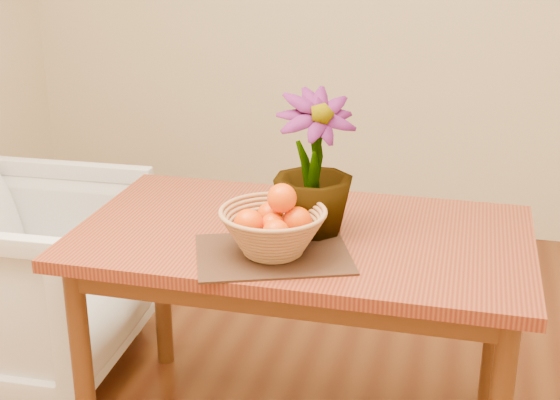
% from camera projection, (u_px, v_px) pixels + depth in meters
% --- Properties ---
extents(table, '(1.40, 0.80, 0.75)m').
position_uv_depth(table, '(302.00, 257.00, 2.45)').
color(table, brown).
rests_on(table, floor).
extents(placemat, '(0.53, 0.46, 0.01)m').
position_uv_depth(placemat, '(273.00, 254.00, 2.25)').
color(placemat, '#3A2215').
rests_on(placemat, table).
extents(wicker_basket, '(0.31, 0.31, 0.13)m').
position_uv_depth(wicker_basket, '(273.00, 233.00, 2.22)').
color(wicker_basket, '#AD7948').
rests_on(wicker_basket, placemat).
extents(orange_pile, '(0.21, 0.21, 0.15)m').
position_uv_depth(orange_pile, '(275.00, 218.00, 2.21)').
color(orange_pile, '#DF3503').
rests_on(orange_pile, wicker_basket).
extents(potted_plant, '(0.34, 0.34, 0.44)m').
position_uv_depth(potted_plant, '(313.00, 164.00, 2.33)').
color(potted_plant, '#1C4513').
rests_on(potted_plant, table).
extents(armchair, '(0.77, 0.82, 0.82)m').
position_uv_depth(armchair, '(23.00, 269.00, 2.95)').
color(armchair, gray).
rests_on(armchair, floor).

